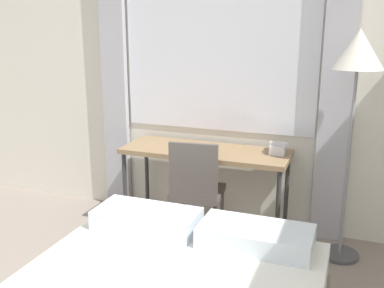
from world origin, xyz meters
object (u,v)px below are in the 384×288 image
object	(u,v)px
desk	(206,157)
book	(201,149)
standing_lamp	(357,67)
telephone	(278,149)
desk_chair	(196,187)

from	to	relation	value
desk	book	xyz separation A→B (m)	(-0.02, -0.04, 0.08)
standing_lamp	book	distance (m)	1.34
standing_lamp	telephone	world-z (taller)	standing_lamp
desk	telephone	bearing A→B (deg)	6.89
desk	standing_lamp	bearing A→B (deg)	-1.44
standing_lamp	telephone	xyz separation A→B (m)	(-0.53, 0.10, -0.67)
telephone	book	world-z (taller)	telephone
desk_chair	telephone	xyz separation A→B (m)	(0.58, 0.30, 0.29)
desk_chair	standing_lamp	xyz separation A→B (m)	(1.12, 0.20, 0.97)
desk	telephone	world-z (taller)	telephone
book	telephone	bearing A→B (deg)	10.40
desk	desk_chair	bearing A→B (deg)	-89.81
desk	standing_lamp	xyz separation A→B (m)	(1.12, -0.03, 0.78)
standing_lamp	telephone	bearing A→B (deg)	169.53
desk_chair	telephone	world-z (taller)	desk_chair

